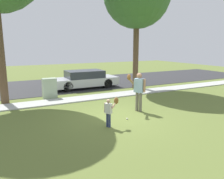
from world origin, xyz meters
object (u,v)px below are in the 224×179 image
(person_adult, at_px, (138,88))
(utility_cabinet, at_px, (50,88))
(parked_sedan_silver, at_px, (85,79))
(person_child, at_px, (110,108))
(baseball, at_px, (127,119))

(person_adult, relative_size, utility_cabinet, 1.54)
(utility_cabinet, xyz_separation_m, parked_sedan_silver, (2.84, 2.00, 0.05))
(person_adult, bearing_deg, parked_sedan_silver, -117.14)
(person_child, height_order, baseball, person_child)
(person_child, relative_size, baseball, 14.82)
(person_child, distance_m, utility_cabinet, 5.70)
(parked_sedan_silver, bearing_deg, person_adult, 92.01)
(utility_cabinet, height_order, parked_sedan_silver, parked_sedan_silver)
(person_adult, height_order, parked_sedan_silver, person_adult)
(person_adult, height_order, utility_cabinet, person_adult)
(baseball, bearing_deg, utility_cabinet, 111.21)
(baseball, distance_m, parked_sedan_silver, 7.29)
(person_child, distance_m, parked_sedan_silver, 7.80)
(person_child, relative_size, utility_cabinet, 0.95)
(parked_sedan_silver, bearing_deg, utility_cabinet, 35.14)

